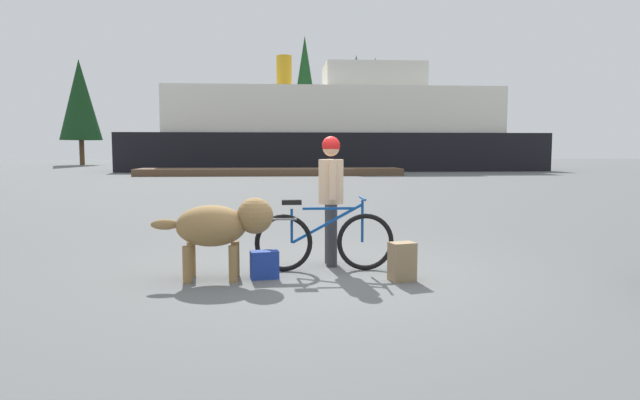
% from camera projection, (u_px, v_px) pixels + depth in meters
% --- Properties ---
extents(ground_plane, '(160.00, 160.00, 0.00)m').
position_uv_depth(ground_plane, '(332.00, 273.00, 6.73)').
color(ground_plane, '#595B5B').
extents(bicycle, '(1.72, 0.44, 0.91)m').
position_uv_depth(bicycle, '(324.00, 240.00, 6.84)').
color(bicycle, black).
rests_on(bicycle, ground_plane).
extents(person_cyclist, '(0.32, 0.53, 1.66)m').
position_uv_depth(person_cyclist, '(331.00, 189.00, 7.15)').
color(person_cyclist, '#333338').
rests_on(person_cyclist, ground_plane).
extents(dog, '(1.39, 0.56, 0.94)m').
position_uv_depth(dog, '(221.00, 225.00, 6.37)').
color(dog, olive).
rests_on(dog, ground_plane).
extents(backpack, '(0.32, 0.27, 0.44)m').
position_uv_depth(backpack, '(402.00, 262.00, 6.34)').
color(backpack, '#8C7251').
rests_on(backpack, ground_plane).
extents(handbag_pannier, '(0.35, 0.23, 0.32)m').
position_uv_depth(handbag_pannier, '(264.00, 265.00, 6.45)').
color(handbag_pannier, navy).
rests_on(handbag_pannier, ground_plane).
extents(dock_pier, '(15.23, 2.70, 0.40)m').
position_uv_depth(dock_pier, '(270.00, 172.00, 32.51)').
color(dock_pier, brown).
rests_on(dock_pier, ground_plane).
extents(ferry_boat, '(29.32, 7.97, 8.22)m').
position_uv_depth(ferry_boat, '(334.00, 131.00, 40.77)').
color(ferry_boat, black).
rests_on(ferry_boat, ground_plane).
extents(pine_tree_far_left, '(3.90, 3.90, 10.10)m').
position_uv_depth(pine_tree_far_left, '(80.00, 100.00, 53.29)').
color(pine_tree_far_left, '#4C331E').
rests_on(pine_tree_far_left, ground_plane).
extents(pine_tree_center, '(3.15, 3.15, 12.27)m').
position_uv_depth(pine_tree_center, '(305.00, 89.00, 53.27)').
color(pine_tree_center, '#4C331E').
rests_on(pine_tree_center, ground_plane).
extents(pine_tree_far_right, '(3.79, 3.79, 11.04)m').
position_uv_depth(pine_tree_far_right, '(356.00, 100.00, 56.94)').
color(pine_tree_far_right, '#4C331E').
rests_on(pine_tree_far_right, ground_plane).
extents(pine_tree_mid_back, '(3.13, 3.13, 11.35)m').
position_uv_depth(pine_tree_mid_back, '(375.00, 97.00, 59.94)').
color(pine_tree_mid_back, '#4C331E').
rests_on(pine_tree_mid_back, ground_plane).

